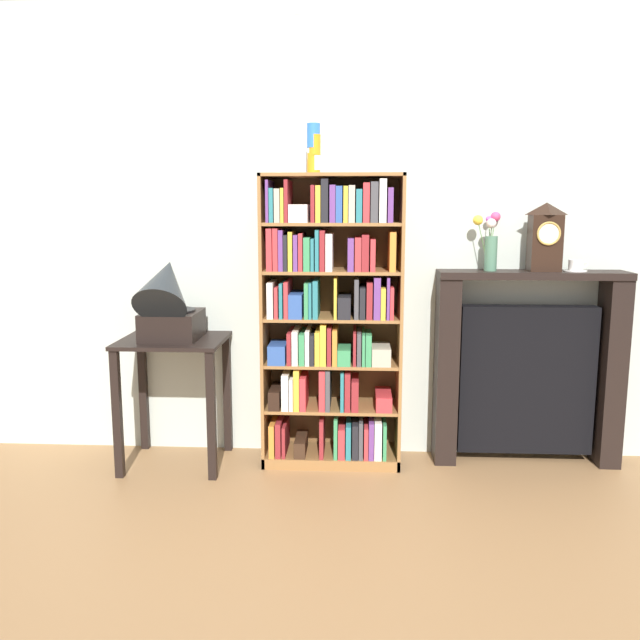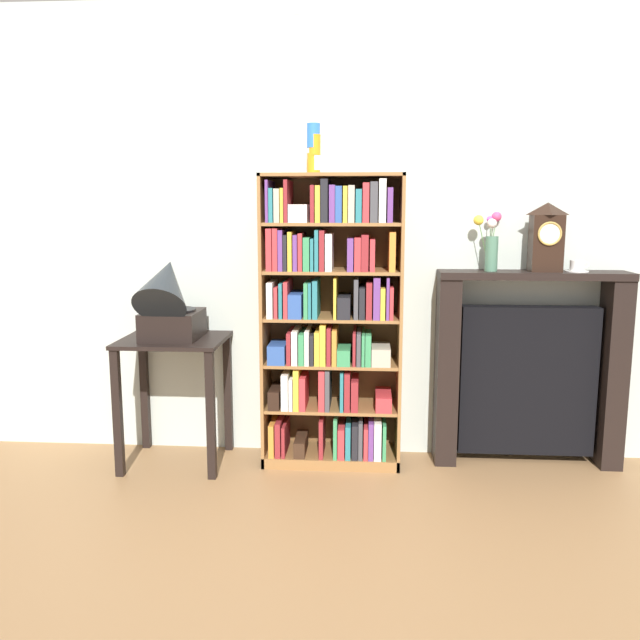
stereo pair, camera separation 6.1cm
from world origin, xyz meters
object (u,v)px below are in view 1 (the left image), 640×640
Objects in this scene: teacup_with_saucer at (576,266)px; fireplace_mantel at (527,369)px; mantel_clock at (545,237)px; gramophone at (168,300)px; bookshelf at (331,323)px; cup_stack at (314,149)px; side_table_left at (174,370)px; flower_vase at (490,242)px.

fireplace_mantel is at bearing 175.28° from teacup_with_saucer.
mantel_clock is 0.24m from teacup_with_saucer.
gramophone is 4.13× the size of teacup_with_saucer.
bookshelf is at bearing -177.23° from mantel_clock.
teacup_with_saucer is at bearing 2.41° from cup_stack.
gramophone is at bearing -90.00° from side_table_left.
fireplace_mantel is at bearing 2.32° from flower_vase.
mantel_clock is (2.06, 0.13, 0.74)m from side_table_left.
side_table_left is 2.25× the size of flower_vase.
cup_stack reaches higher than mantel_clock.
teacup_with_saucer is (1.45, 0.06, -0.63)m from cup_stack.
bookshelf reaches higher than teacup_with_saucer.
cup_stack reaches higher than teacup_with_saucer.
flower_vase is (1.76, 0.15, 0.72)m from side_table_left.
cup_stack is at bearing -179.09° from bookshelf.
bookshelf is at bearing 9.47° from gramophone.
bookshelf is 6.16× the size of cup_stack.
side_table_left is at bearing -175.56° from fireplace_mantel.
flower_vase is at bearing -177.68° from fireplace_mantel.
gramophone is 0.48× the size of fireplace_mantel.
bookshelf is at bearing 5.00° from side_table_left.
mantel_clock is at bearing 3.73° from side_table_left.
mantel_clock reaches higher than fireplace_mantel.
fireplace_mantel is 0.64m from teacup_with_saucer.
teacup_with_saucer is at bearing 2.51° from bookshelf.
bookshelf is 0.99m from flower_vase.
side_table_left is at bearing -174.52° from cup_stack.
flower_vase is at bearing 178.88° from teacup_with_saucer.
cup_stack reaches higher than flower_vase.
mantel_clock is at bearing 2.63° from cup_stack.
gramophone reaches higher than teacup_with_saucer.
fireplace_mantel is 3.41× the size of flower_vase.
flower_vase is at bearing 4.73° from side_table_left.
side_table_left is (-0.79, -0.08, -1.22)m from cup_stack.
cup_stack is 1.14m from gramophone.
fireplace_mantel is (1.22, 0.08, -1.23)m from cup_stack.
flower_vase reaches higher than teacup_with_saucer.
mantel_clock is (1.18, 0.06, 0.48)m from bookshelf.
teacup_with_saucer is at bearing -4.72° from fireplace_mantel.
bookshelf reaches higher than mantel_clock.
cup_stack reaches higher than fireplace_mantel.
bookshelf is 0.91m from gramophone.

